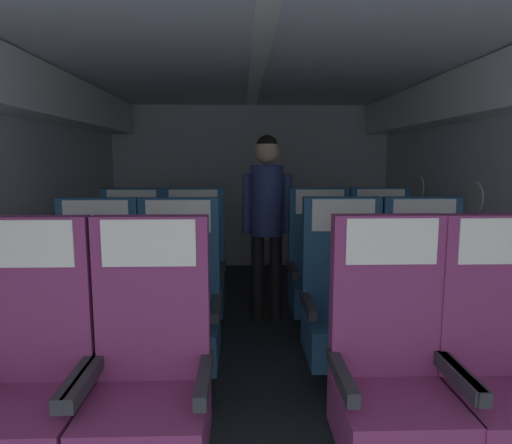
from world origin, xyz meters
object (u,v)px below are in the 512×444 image
seat_b_right_aisle (425,311)px  seat_b_right_window (344,311)px  seat_a_left_aisle (149,386)px  seat_b_left_window (96,315)px  seat_a_left_window (26,388)px  flight_attendant (267,208)px  seat_a_right_window (393,382)px  seat_c_left_aisle (194,276)px  seat_c_right_aisle (381,274)px  seat_b_left_aisle (179,314)px  seat_a_right_aisle (506,381)px  seat_c_right_window (320,275)px  seat_c_left_window (132,276)px

seat_b_right_aisle → seat_b_right_window: size_ratio=1.00×
seat_a_left_aisle → seat_b_left_window: (-0.50, 0.88, 0.00)m
seat_a_left_window → flight_attendant: size_ratio=0.73×
seat_a_right_window → seat_b_right_aisle: same height
seat_b_right_aisle → seat_c_left_aisle: 1.78m
seat_b_left_window → flight_attendant: size_ratio=0.73×
seat_a_left_window → seat_c_right_aisle: (2.04, 1.79, 0.00)m
seat_a_left_window → seat_b_left_aisle: size_ratio=1.00×
seat_a_right_aisle → seat_c_right_window: bearing=105.4°
seat_a_left_aisle → seat_b_left_window: 1.01m
seat_b_right_aisle → flight_attendant: size_ratio=0.73×
seat_b_left_aisle → seat_b_right_aisle: bearing=0.5°
seat_c_left_aisle → seat_b_left_window: bearing=-118.6°
seat_b_left_window → seat_c_left_window: bearing=90.0°
seat_a_left_aisle → seat_b_left_aisle: same height
seat_a_left_window → seat_a_right_window: same height
seat_a_right_aisle → seat_c_right_aisle: (0.02, 1.79, 0.00)m
seat_a_right_window → seat_b_right_aisle: size_ratio=1.00×
seat_c_right_aisle → seat_b_left_aisle: bearing=-149.2°
seat_a_left_window → seat_b_left_aisle: same height
seat_a_left_window → seat_b_left_window: same height
seat_a_right_aisle → seat_b_right_window: 1.03m
seat_a_left_aisle → seat_b_right_aisle: 1.77m
seat_a_left_window → seat_a_left_aisle: 0.51m
seat_b_left_window → seat_b_left_aisle: size_ratio=1.00×
seat_c_right_aisle → seat_a_left_window: bearing=-138.8°
seat_c_right_aisle → seat_c_left_aisle: bearing=-180.0°
seat_a_left_aisle → seat_b_left_window: bearing=119.6°
seat_a_right_window → flight_attendant: (-0.42, 2.12, 0.51)m
seat_b_right_aisle → seat_c_right_aisle: size_ratio=1.00×
seat_c_right_aisle → seat_a_left_aisle: bearing=-130.6°
seat_a_left_aisle → seat_c_left_window: bearing=105.6°
seat_a_left_window → seat_a_right_window: bearing=0.2°
seat_a_right_aisle → seat_b_right_aisle: size_ratio=1.00×
seat_c_left_aisle → seat_c_right_window: bearing=-0.7°
seat_a_left_window → seat_c_left_aisle: same height
seat_c_right_window → flight_attendant: flight_attendant is taller
seat_b_left_window → seat_c_left_aisle: (0.50, 0.91, 0.00)m
seat_b_right_window → seat_c_left_window: 1.76m
seat_a_left_aisle → seat_b_right_aisle: same height
seat_a_left_window → seat_c_right_aisle: bearing=41.2°
seat_c_left_aisle → seat_c_right_window: same height
seat_b_left_aisle → seat_c_right_window: 1.36m
seat_a_right_aisle → seat_c_right_window: (-0.49, 1.77, 0.00)m
seat_b_left_window → flight_attendant: bearing=48.4°
seat_a_right_window → seat_c_left_window: (-1.53, 1.78, 0.00)m
seat_a_left_aisle → seat_a_right_aisle: bearing=-0.1°
seat_b_right_aisle → seat_a_right_aisle: bearing=-90.9°
seat_b_left_aisle → seat_c_left_window: size_ratio=1.00×
seat_c_right_aisle → seat_b_left_window: bearing=-155.9°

